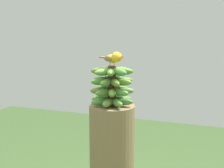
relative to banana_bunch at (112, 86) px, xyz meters
The scene contains 2 objects.
banana_bunch is the anchor object (origin of this frame).
perched_bird 0.16m from the banana_bunch, 34.36° to the right, with size 0.19×0.14×0.08m.
Camera 1 is at (0.64, -1.67, 1.65)m, focal length 50.33 mm.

